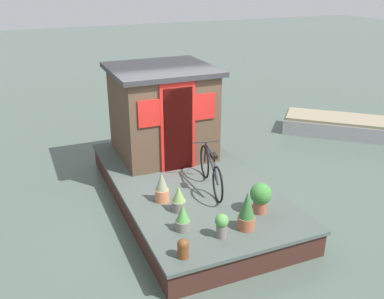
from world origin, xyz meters
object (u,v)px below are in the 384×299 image
(houseboat_cabin, at_px, (162,111))
(potted_plant_geranium, at_px, (183,218))
(potted_plant_rosemary, at_px, (179,199))
(bicycle, at_px, (211,171))
(dinghy_boat, at_px, (336,125))
(potted_plant_basil, at_px, (222,225))
(potted_plant_mint, at_px, (247,211))
(potted_plant_thyme, at_px, (162,188))
(potted_plant_fern, at_px, (261,196))
(mooring_bollard, at_px, (183,248))

(houseboat_cabin, xyz_separation_m, potted_plant_geranium, (-2.99, 0.74, -0.76))
(potted_plant_geranium, xyz_separation_m, potted_plant_rosemary, (0.57, -0.16, 0.01))
(bicycle, height_order, dinghy_boat, bicycle)
(potted_plant_rosemary, bearing_deg, bicycle, -58.39)
(potted_plant_geranium, xyz_separation_m, dinghy_boat, (3.52, -6.00, -0.45))
(potted_plant_basil, height_order, potted_plant_mint, potted_plant_mint)
(houseboat_cabin, xyz_separation_m, dinghy_boat, (0.53, -5.26, -1.21))
(potted_plant_thyme, xyz_separation_m, dinghy_boat, (2.54, -6.00, -0.50))
(potted_plant_geranium, bearing_deg, potted_plant_mint, -110.66)
(potted_plant_geranium, height_order, potted_plant_rosemary, potted_plant_rosemary)
(houseboat_cabin, relative_size, potted_plant_fern, 3.99)
(dinghy_boat, bearing_deg, mooring_bollard, 123.67)
(houseboat_cabin, height_order, potted_plant_thyme, houseboat_cabin)
(potted_plant_basil, relative_size, potted_plant_fern, 0.73)
(potted_plant_basil, bearing_deg, potted_plant_geranium, 48.72)
(potted_plant_fern, distance_m, potted_plant_rosemary, 1.35)
(potted_plant_rosemary, bearing_deg, potted_plant_thyme, 19.68)
(dinghy_boat, bearing_deg, potted_plant_fern, 127.36)
(houseboat_cabin, distance_m, potted_plant_geranium, 3.17)
(mooring_bollard, bearing_deg, potted_plant_thyme, -9.10)
(bicycle, xyz_separation_m, dinghy_boat, (2.45, -5.02, -0.60))
(dinghy_boat, bearing_deg, potted_plant_basil, 125.35)
(potted_plant_geranium, height_order, dinghy_boat, potted_plant_geranium)
(potted_plant_basil, bearing_deg, houseboat_cabin, -4.66)
(mooring_bollard, bearing_deg, potted_plant_mint, -75.82)
(houseboat_cabin, bearing_deg, bicycle, -172.75)
(potted_plant_geranium, height_order, mooring_bollard, potted_plant_geranium)
(potted_plant_thyme, bearing_deg, potted_plant_mint, -145.55)
(potted_plant_geranium, distance_m, potted_plant_rosemary, 0.59)
(potted_plant_thyme, bearing_deg, potted_plant_basil, -161.86)
(potted_plant_mint, bearing_deg, potted_plant_geranium, 69.34)
(dinghy_boat, bearing_deg, potted_plant_rosemary, 116.83)
(potted_plant_mint, xyz_separation_m, dinghy_boat, (3.87, -5.08, -0.55))
(potted_plant_geranium, distance_m, mooring_bollard, 0.69)
(potted_plant_rosemary, height_order, dinghy_boat, potted_plant_rosemary)
(dinghy_boat, bearing_deg, bicycle, 115.99)
(potted_plant_geranium, bearing_deg, potted_plant_rosemary, -15.38)
(potted_plant_geranium, distance_m, dinghy_boat, 6.98)
(potted_plant_basil, height_order, dinghy_boat, potted_plant_basil)
(potted_plant_basil, bearing_deg, potted_plant_rosemary, 17.48)
(houseboat_cabin, distance_m, potted_plant_mint, 3.41)
(houseboat_cabin, xyz_separation_m, potted_plant_basil, (-3.40, 0.28, -0.75))
(houseboat_cabin, bearing_deg, mooring_bollard, 164.70)
(houseboat_cabin, relative_size, potted_plant_mint, 3.26)
(mooring_bollard, bearing_deg, dinghy_boat, -56.33)
(potted_plant_mint, height_order, dinghy_boat, potted_plant_mint)
(potted_plant_basil, xyz_separation_m, potted_plant_fern, (0.40, -0.91, 0.08))
(potted_plant_basil, distance_m, potted_plant_rosemary, 1.02)
(potted_plant_rosemary, bearing_deg, potted_plant_geranium, 164.62)
(potted_plant_mint, xyz_separation_m, mooring_bollard, (-0.30, 1.18, -0.15))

